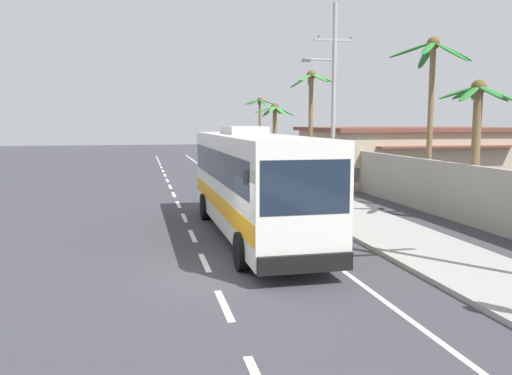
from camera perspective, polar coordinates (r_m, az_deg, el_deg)
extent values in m
plane|color=#3A3A3F|center=(13.72, -4.89, -9.63)|extent=(160.00, 160.00, 0.00)
cube|color=#999993|center=(24.84, 7.77, -1.91)|extent=(3.20, 90.00, 0.14)
cube|color=white|center=(11.69, -3.48, -12.61)|extent=(0.16, 2.00, 0.01)
cube|color=white|center=(15.06, -5.59, -8.09)|extent=(0.16, 2.00, 0.01)
cube|color=white|center=(18.51, -6.90, -5.22)|extent=(0.16, 2.00, 0.01)
cube|color=white|center=(22.00, -7.79, -3.26)|extent=(0.16, 2.00, 0.01)
cube|color=white|center=(25.51, -8.43, -1.84)|extent=(0.16, 2.00, 0.01)
cube|color=white|center=(29.03, -8.91, -0.76)|extent=(0.16, 2.00, 0.01)
cube|color=white|center=(32.57, -9.29, 0.09)|extent=(0.16, 2.00, 0.01)
cube|color=white|center=(36.11, -9.60, 0.77)|extent=(0.16, 2.00, 0.01)
cube|color=white|center=(39.65, -9.85, 1.32)|extent=(0.16, 2.00, 0.01)
cube|color=white|center=(43.20, -10.06, 1.79)|extent=(0.16, 2.00, 0.01)
cube|color=white|center=(46.76, -10.24, 2.19)|extent=(0.16, 2.00, 0.01)
cube|color=white|center=(50.31, -10.39, 2.52)|extent=(0.16, 2.00, 0.01)
cube|color=white|center=(53.87, -10.52, 2.82)|extent=(0.16, 2.00, 0.01)
cube|color=white|center=(57.42, -10.64, 3.08)|extent=(0.16, 2.00, 0.01)
cube|color=white|center=(60.98, -10.74, 3.31)|extent=(0.16, 2.00, 0.01)
cube|color=white|center=(28.78, -1.82, -0.75)|extent=(0.14, 70.00, 0.01)
cube|color=#9E998E|center=(29.81, 12.04, 1.61)|extent=(0.24, 60.00, 2.32)
cube|color=silver|center=(18.05, -0.43, 0.77)|extent=(2.55, 11.70, 3.12)
cube|color=#192333|center=(18.19, -0.57, 2.55)|extent=(2.57, 10.76, 1.00)
cube|color=#192333|center=(12.44, 5.36, 0.02)|extent=(2.23, 0.12, 1.31)
cube|color=orange|center=(18.14, -0.43, -1.43)|extent=(2.58, 11.47, 0.56)
cube|color=black|center=(12.71, 5.39, -8.22)|extent=(2.37, 0.19, 0.44)
cube|color=#B7B7B7|center=(19.37, -1.37, 6.24)|extent=(1.36, 2.58, 0.28)
cube|color=black|center=(13.11, 10.87, 1.32)|extent=(0.12, 0.08, 0.36)
cube|color=black|center=(12.26, -1.12, 1.05)|extent=(0.12, 0.08, 0.36)
cylinder|color=black|center=(14.76, 7.58, -6.37)|extent=(0.33, 1.04, 1.04)
cylinder|color=black|center=(14.12, -1.53, -6.92)|extent=(0.33, 1.04, 1.04)
cylinder|color=black|center=(21.89, 0.62, -1.88)|extent=(0.33, 1.04, 1.04)
cylinder|color=black|center=(21.47, -5.55, -2.09)|extent=(0.33, 1.04, 1.04)
cylinder|color=black|center=(26.84, -1.24, -0.68)|extent=(0.11, 0.60, 0.60)
cylinder|color=black|center=(28.17, -1.72, -0.31)|extent=(0.13, 0.60, 0.60)
cube|color=red|center=(27.43, -1.47, -0.05)|extent=(0.26, 1.10, 0.36)
cube|color=black|center=(27.70, -1.58, 0.44)|extent=(0.25, 0.60, 0.12)
cylinder|color=gray|center=(26.92, -1.29, -0.01)|extent=(0.07, 0.32, 0.67)
cylinder|color=black|center=(26.97, -1.32, 0.94)|extent=(0.56, 0.05, 0.04)
sphere|color=#EAEACC|center=(26.86, -1.28, 0.62)|extent=(0.14, 0.14, 0.14)
cylinder|color=gold|center=(27.62, -1.56, 1.00)|extent=(0.32, 0.32, 0.56)
sphere|color=blue|center=(27.58, -1.56, 1.85)|extent=(0.26, 0.26, 0.26)
cylinder|color=gold|center=(26.48, 6.57, -0.31)|extent=(0.28, 0.28, 0.79)
cylinder|color=#75388E|center=(26.40, 6.60, 1.22)|extent=(0.36, 0.36, 0.63)
sphere|color=#9E704C|center=(26.36, 6.61, 2.11)|extent=(0.21, 0.21, 0.21)
cylinder|color=beige|center=(34.86, 0.99, 1.59)|extent=(0.28, 0.28, 0.88)
cylinder|color=gold|center=(34.79, 0.99, 2.89)|extent=(0.36, 0.36, 0.70)
sphere|color=tan|center=(34.76, 0.99, 3.63)|extent=(0.23, 0.23, 0.23)
cylinder|color=#9E9E99|center=(29.92, 8.42, 9.47)|extent=(0.24, 0.24, 10.41)
cube|color=#9E9E99|center=(30.23, 8.54, 15.56)|extent=(2.33, 0.12, 0.12)
cylinder|color=#4C4742|center=(29.93, 6.81, 15.90)|extent=(0.08, 0.08, 0.16)
cylinder|color=#4C4742|center=(30.58, 10.24, 15.65)|extent=(0.08, 0.08, 0.16)
cylinder|color=#9E9E99|center=(29.81, 7.01, 13.62)|extent=(1.61, 0.09, 0.09)
cube|color=#4C4C51|center=(29.55, 5.49, 13.58)|extent=(0.44, 0.24, 0.14)
cylinder|color=brown|center=(32.33, 5.94, 6.04)|extent=(0.27, 0.27, 6.70)
ellipsoid|color=#3D893D|center=(32.55, 7.32, 11.66)|extent=(1.54, 0.60, 0.62)
ellipsoid|color=#3D893D|center=(33.12, 5.95, 11.47)|extent=(0.73, 1.50, 0.77)
ellipsoid|color=#3D893D|center=(32.60, 4.86, 11.44)|extent=(1.36, 1.07, 0.89)
ellipsoid|color=#3D893D|center=(31.84, 5.28, 11.71)|extent=(1.39, 1.19, 0.70)
ellipsoid|color=#3D893D|center=(31.91, 6.93, 11.71)|extent=(0.96, 1.50, 0.67)
sphere|color=brown|center=(32.45, 6.02, 12.06)|extent=(0.56, 0.56, 0.56)
cylinder|color=brown|center=(37.86, 2.05, 4.91)|extent=(0.31, 0.31, 4.96)
ellipsoid|color=#3D893D|center=(37.99, 3.13, 8.28)|extent=(1.49, 0.43, 0.80)
ellipsoid|color=#3D893D|center=(38.56, 2.37, 8.39)|extent=(1.09, 1.51, 0.63)
ellipsoid|color=#3D893D|center=(38.38, 1.38, 8.25)|extent=(0.96, 1.48, 0.83)
ellipsoid|color=#3D893D|center=(37.61, 0.96, 8.47)|extent=(1.57, 0.47, 0.59)
ellipsoid|color=#3D893D|center=(37.10, 1.79, 8.52)|extent=(1.04, 1.55, 0.54)
ellipsoid|color=#3D893D|center=(37.25, 2.69, 8.32)|extent=(0.84, 1.52, 0.78)
sphere|color=brown|center=(37.84, 2.06, 8.74)|extent=(0.56, 0.56, 0.56)
cylinder|color=brown|center=(54.00, 0.43, 6.19)|extent=(0.26, 0.26, 6.11)
ellipsoid|color=#28702D|center=(54.22, 1.26, 9.25)|extent=(1.64, 0.39, 0.63)
ellipsoid|color=#28702D|center=(54.82, 0.37, 9.24)|extent=(0.60, 1.67, 0.62)
ellipsoid|color=#28702D|center=(54.21, -0.40, 9.25)|extent=(1.63, 1.02, 0.63)
ellipsoid|color=#28702D|center=(53.53, -0.21, 9.21)|extent=(1.58, 1.06, 0.75)
ellipsoid|color=#28702D|center=(53.32, 0.77, 9.22)|extent=(0.65, 1.63, 0.75)
sphere|color=brown|center=(54.04, 0.43, 9.48)|extent=(0.56, 0.56, 0.56)
cylinder|color=brown|center=(24.74, 18.35, 6.09)|extent=(0.25, 0.25, 7.31)
ellipsoid|color=#28702D|center=(25.32, 20.59, 13.63)|extent=(1.90, 0.56, 0.91)
ellipsoid|color=#28702D|center=(25.73, 17.94, 13.43)|extent=(0.67, 1.83, 1.08)
ellipsoid|color=#28702D|center=(25.07, 16.43, 14.11)|extent=(1.77, 1.46, 0.69)
ellipsoid|color=#28702D|center=(24.04, 18.19, 14.18)|extent=(1.56, 1.64, 0.84)
ellipsoid|color=#28702D|center=(24.44, 20.38, 13.67)|extent=(1.08, 1.78, 1.08)
sphere|color=brown|center=(24.98, 18.69, 14.61)|extent=(0.56, 0.56, 0.56)
cylinder|color=brown|center=(21.80, 22.68, 3.04)|extent=(0.33, 0.33, 5.20)
ellipsoid|color=#28702D|center=(22.22, 24.41, 9.25)|extent=(1.45, 0.44, 0.69)
ellipsoid|color=#28702D|center=(22.49, 22.75, 9.45)|extent=(1.00, 1.47, 0.58)
ellipsoid|color=#28702D|center=(22.32, 21.75, 9.53)|extent=(0.53, 1.50, 0.57)
ellipsoid|color=#28702D|center=(21.70, 21.11, 9.61)|extent=(1.46, 1.00, 0.59)
ellipsoid|color=#28702D|center=(21.17, 22.14, 9.43)|extent=(1.42, 0.98, 0.74)
ellipsoid|color=#28702D|center=(21.19, 24.05, 9.49)|extent=(0.41, 1.47, 0.63)
ellipsoid|color=#28702D|center=(21.69, 24.79, 9.22)|extent=(1.27, 1.24, 0.75)
sphere|color=brown|center=(21.79, 23.02, 10.01)|extent=(0.56, 0.56, 0.56)
cube|color=tan|center=(36.68, 16.17, 3.30)|extent=(12.55, 8.85, 3.35)
cube|color=brown|center=(36.62, 16.26, 6.11)|extent=(13.31, 9.38, 0.24)
cube|color=brown|center=(32.53, 20.22, 4.17)|extent=(8.79, 0.80, 0.10)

